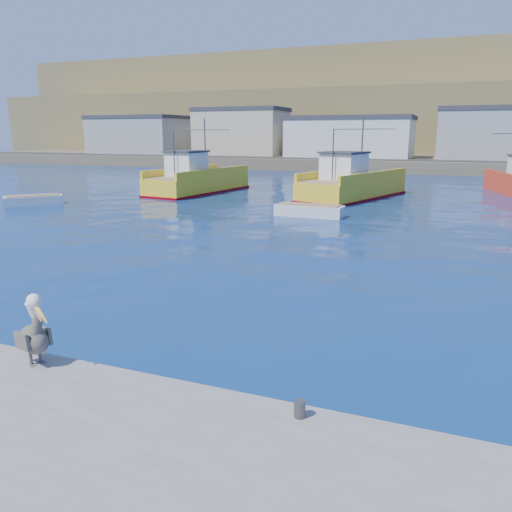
% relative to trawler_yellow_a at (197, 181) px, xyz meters
% --- Properties ---
extents(ground, '(260.00, 260.00, 0.00)m').
position_rel_trawler_yellow_a_xyz_m(ground, '(16.28, -29.14, -1.05)').
color(ground, '#071459').
rests_on(ground, ground).
extents(dock_bollards, '(36.20, 0.20, 0.30)m').
position_rel_trawler_yellow_a_xyz_m(dock_bollards, '(16.88, -32.54, -0.40)').
color(dock_bollards, '#4C4C4C').
rests_on(dock_bollards, dock).
extents(far_shore, '(200.00, 81.00, 24.00)m').
position_rel_trawler_yellow_a_xyz_m(far_shore, '(16.28, 80.06, 7.93)').
color(far_shore, brown).
rests_on(far_shore, ground).
extents(trawler_yellow_a, '(5.45, 11.92, 6.54)m').
position_rel_trawler_yellow_a_xyz_m(trawler_yellow_a, '(0.00, 0.00, 0.00)').
color(trawler_yellow_a, yellow).
rests_on(trawler_yellow_a, ground).
extents(trawler_yellow_b, '(7.50, 12.52, 6.58)m').
position_rel_trawler_yellow_a_xyz_m(trawler_yellow_b, '(13.66, 1.22, 0.02)').
color(trawler_yellow_b, yellow).
rests_on(trawler_yellow_b, ground).
extents(skiff_left, '(3.74, 3.93, 0.88)m').
position_rel_trawler_yellow_a_xyz_m(skiff_left, '(-7.63, -11.45, -0.77)').
color(skiff_left, silver).
rests_on(skiff_left, ground).
extents(skiff_mid, '(4.36, 1.63, 0.94)m').
position_rel_trawler_yellow_a_xyz_m(skiff_mid, '(12.95, -9.13, -0.75)').
color(skiff_mid, silver).
rests_on(skiff_mid, ground).
extents(pelican, '(1.25, 0.79, 1.58)m').
position_rel_trawler_yellow_a_xyz_m(pelican, '(13.64, -32.63, 0.12)').
color(pelican, '#595451').
rests_on(pelican, dock).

